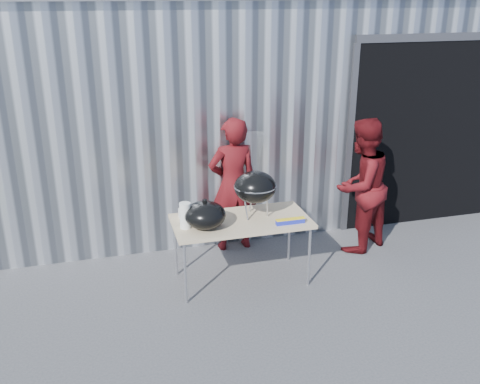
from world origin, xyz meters
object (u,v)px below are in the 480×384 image
object	(u,v)px
kettle_grill	(255,181)
person_cook	(233,185)
folding_table	(241,223)
person_bystander	(361,186)

from	to	relation	value
kettle_grill	person_cook	size ratio (longest dim) A/B	0.56
kettle_grill	folding_table	bearing A→B (deg)	-161.55
folding_table	person_cook	bearing A→B (deg)	81.24
folding_table	kettle_grill	world-z (taller)	kettle_grill
folding_table	person_cook	size ratio (longest dim) A/B	0.88
folding_table	kettle_grill	xyz separation A→B (m)	(0.17, 0.06, 0.46)
folding_table	person_bystander	bearing A→B (deg)	13.69
folding_table	person_bystander	xyz separation A→B (m)	(1.65, 0.40, 0.14)
person_bystander	kettle_grill	bearing A→B (deg)	-12.63
kettle_grill	person_cook	world-z (taller)	person_cook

